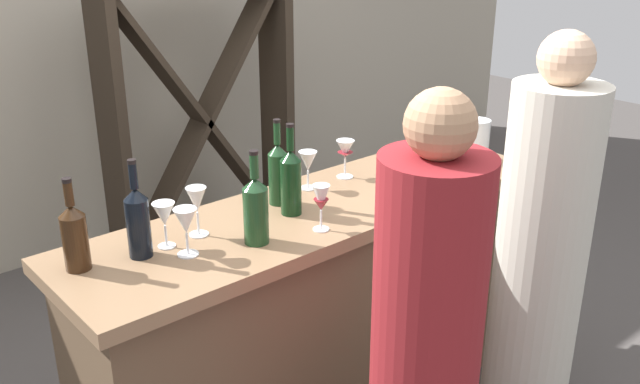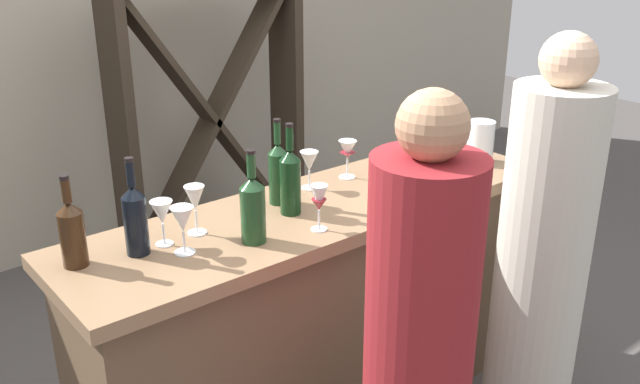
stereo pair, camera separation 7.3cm
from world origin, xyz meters
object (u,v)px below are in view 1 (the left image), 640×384
object	(u,v)px
wine_glass_far_center	(345,151)
wine_glass_far_right	(308,162)
wine_glass_near_center	(186,223)
person_left_guest	(424,368)
wine_bottle_leftmost_amber_brown	(75,235)
wine_glass_far_left	(197,202)
wine_bottle_center_olive_green	(256,209)
wine_bottle_second_right_dark_green	(291,180)
person_center_guest	(540,260)
wine_glass_near_right	(164,216)
wine_bottle_second_left_near_black	(138,220)
water_pitcher	(476,140)
wine_bottle_rightmost_olive_green	(278,172)
wine_rack	(202,121)
wine_glass_near_left	(321,201)

from	to	relation	value
wine_glass_far_center	wine_glass_far_right	bearing A→B (deg)	179.67
wine_glass_near_center	person_left_guest	world-z (taller)	person_left_guest
wine_bottle_leftmost_amber_brown	wine_glass_far_left	size ratio (longest dim) A/B	1.72
wine_bottle_center_olive_green	person_left_guest	bearing A→B (deg)	-75.43
wine_bottle_second_right_dark_green	wine_glass_far_left	distance (m)	0.35
wine_glass_far_center	person_center_guest	size ratio (longest dim) A/B	0.10
wine_glass_near_right	person_left_guest	world-z (taller)	person_left_guest
wine_bottle_second_left_near_black	water_pitcher	distance (m)	1.52
person_left_guest	water_pitcher	bearing A→B (deg)	-66.31
wine_bottle_center_olive_green	wine_bottle_rightmost_olive_green	distance (m)	0.33
wine_glass_near_center	person_left_guest	bearing A→B (deg)	-60.82
wine_bottle_center_olive_green	wine_bottle_second_right_dark_green	world-z (taller)	wine_bottle_second_right_dark_green
wine_glass_far_left	wine_bottle_second_left_near_black	bearing A→B (deg)	-176.20
wine_glass_far_center	wine_bottle_rightmost_olive_green	bearing A→B (deg)	-173.56
wine_glass_near_center	wine_glass_far_center	xyz separation A→B (m)	(0.84, 0.19, 0.00)
wine_rack	wine_bottle_rightmost_olive_green	bearing A→B (deg)	-111.86
wine_bottle_leftmost_amber_brown	wine_glass_far_center	world-z (taller)	wine_bottle_leftmost_amber_brown
wine_bottle_leftmost_amber_brown	water_pitcher	world-z (taller)	wine_bottle_leftmost_amber_brown
wine_rack	wine_glass_far_left	world-z (taller)	wine_rack
wine_glass_far_left	person_center_guest	xyz separation A→B (m)	(1.09, -0.62, -0.34)
wine_bottle_leftmost_amber_brown	wine_glass_near_right	bearing A→B (deg)	-8.16
wine_bottle_leftmost_amber_brown	wine_glass_near_left	xyz separation A→B (m)	(0.73, -0.27, -0.00)
wine_bottle_center_olive_green	wine_glass_near_left	xyz separation A→B (m)	(0.22, -0.06, -0.01)
wine_glass_near_center	wine_glass_far_right	xyz separation A→B (m)	(0.65, 0.19, -0.00)
wine_bottle_rightmost_olive_green	wine_glass_far_center	distance (m)	0.37
wine_rack	wine_glass_near_right	world-z (taller)	wine_rack
wine_bottle_second_right_dark_green	wine_glass_near_left	distance (m)	0.18
person_left_guest	wine_bottle_leftmost_amber_brown	bearing A→B (deg)	31.77
wine_rack	person_left_guest	world-z (taller)	wine_rack
wine_bottle_leftmost_amber_brown	wine_bottle_second_left_near_black	world-z (taller)	wine_bottle_second_left_near_black
wine_glass_far_left	water_pitcher	bearing A→B (deg)	-5.75
wine_glass_near_center	person_center_guest	bearing A→B (deg)	-23.61
person_left_guest	person_center_guest	bearing A→B (deg)	-87.92
wine_rack	wine_glass_near_center	distance (m)	2.02
wine_bottle_second_left_near_black	wine_glass_near_left	world-z (taller)	wine_bottle_second_left_near_black
wine_glass_near_left	wine_glass_near_right	size ratio (longest dim) A/B	1.07
wine_bottle_leftmost_amber_brown	wine_glass_near_right	size ratio (longest dim) A/B	1.92
wine_bottle_rightmost_olive_green	wine_glass_near_right	bearing A→B (deg)	-173.99
water_pitcher	wine_glass_near_center	bearing A→B (deg)	178.90
wine_bottle_rightmost_olive_green	wine_glass_near_center	size ratio (longest dim) A/B	2.05
wine_glass_far_left	water_pitcher	xyz separation A→B (m)	(1.30, -0.13, -0.03)
wine_bottle_center_olive_green	wine_bottle_second_right_dark_green	distance (m)	0.26
wine_glass_near_center	wine_glass_far_center	distance (m)	0.86
wine_glass_near_center	person_left_guest	distance (m)	0.84
water_pitcher	person_center_guest	distance (m)	0.62
wine_glass_near_left	person_left_guest	world-z (taller)	person_left_guest
wine_glass_near_left	water_pitcher	distance (m)	0.97
wine_bottle_leftmost_amber_brown	wine_glass_near_right	world-z (taller)	wine_bottle_leftmost_amber_brown
wine_rack	wine_glass_far_center	xyz separation A→B (m)	(-0.25, -1.50, 0.25)
wine_rack	person_left_guest	size ratio (longest dim) A/B	1.06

